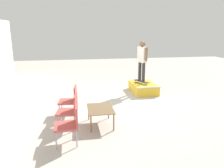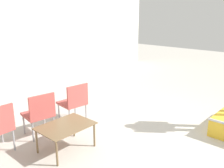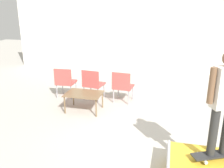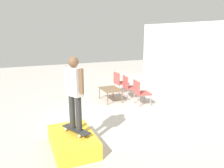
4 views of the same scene
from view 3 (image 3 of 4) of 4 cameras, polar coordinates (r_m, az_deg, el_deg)
The scene contains 7 objects.
ground_plane at distance 5.56m, azimuth 7.43°, elevation -11.16°, with size 24.00×24.00×0.00m, color #B7B2A8.
house_wall_back at distance 9.85m, azimuth 11.07°, elevation 10.79°, with size 12.00×0.06×3.00m.
skateboard_on_ramp at distance 4.35m, azimuth 22.73°, elevation -14.63°, with size 0.80×0.51×0.07m.
coffee_table at distance 6.49m, azimuth -6.46°, elevation -2.55°, with size 0.93×0.68×0.48m.
patio_chair_left at distance 7.47m, azimuth -10.70°, elevation 0.74°, with size 0.53×0.53×0.90m.
patio_chair_center at distance 7.17m, azimuth -4.44°, elevation 0.28°, with size 0.59×0.59×0.90m.
patio_chair_right at distance 6.97m, azimuth 2.41°, elevation -0.24°, with size 0.57×0.57×0.90m.
Camera 3 is at (0.44, -4.84, 2.71)m, focal length 40.00 mm.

